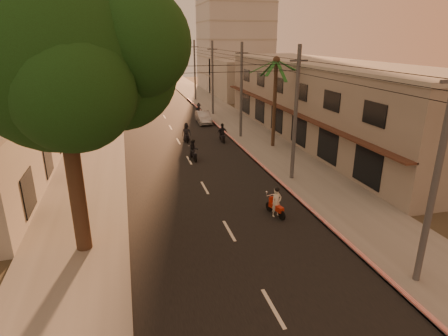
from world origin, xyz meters
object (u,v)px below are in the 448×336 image
at_px(broadleaf_tree, 70,62).
at_px(scooter_far_b, 199,110).
at_px(palm_tree, 276,65).
at_px(scooter_red, 276,203).
at_px(scooter_mid_a, 193,151).
at_px(scooter_far_a, 186,133).
at_px(scooter_mid_b, 222,134).
at_px(parked_car, 203,117).

distance_m(broadleaf_tree, scooter_far_b, 31.93).
xyz_separation_m(palm_tree, scooter_red, (-5.03, -13.00, -6.38)).
height_order(scooter_mid_a, scooter_far_a, scooter_far_a).
xyz_separation_m(palm_tree, scooter_mid_b, (-3.98, 2.86, -6.36)).
bearing_deg(parked_car, scooter_red, -90.35).
bearing_deg(scooter_mid_b, scooter_mid_a, -126.70).
bearing_deg(scooter_far_b, scooter_mid_b, -94.45).
bearing_deg(scooter_mid_b, scooter_far_b, 89.51).
bearing_deg(scooter_far_a, scooter_far_b, 74.65).
bearing_deg(broadleaf_tree, parked_car, 67.14).
height_order(scooter_mid_a, scooter_far_b, scooter_mid_a).
relative_size(scooter_red, scooter_mid_a, 0.97).
relative_size(scooter_red, scooter_mid_b, 0.97).
xyz_separation_m(broadleaf_tree, scooter_mid_a, (6.98, 11.87, -7.67)).
distance_m(scooter_red, parked_car, 24.28).
height_order(scooter_red, scooter_far_a, scooter_far_a).
relative_size(scooter_far_a, scooter_far_b, 1.06).
bearing_deg(scooter_far_a, scooter_mid_a, -92.40).
xyz_separation_m(scooter_mid_a, parked_car, (3.61, 13.24, -0.12)).
bearing_deg(parked_car, scooter_mid_a, -103.23).
bearing_deg(scooter_mid_a, scooter_mid_b, 47.66).
bearing_deg(scooter_red, scooter_mid_a, 90.68).
distance_m(scooter_mid_a, parked_car, 13.73).
relative_size(broadleaf_tree, scooter_far_a, 6.49).
distance_m(scooter_red, scooter_far_b, 28.22).
relative_size(scooter_red, parked_car, 0.42).
height_order(scooter_mid_b, scooter_far_a, scooter_far_a).
relative_size(scooter_red, scooter_far_b, 1.00).
bearing_deg(scooter_mid_b, scooter_red, -93.47).
distance_m(palm_tree, scooter_mid_b, 8.03).
xyz_separation_m(scooter_far_b, parked_car, (-0.22, -3.93, -0.11)).
height_order(palm_tree, scooter_red, palm_tree).
bearing_deg(scooter_far_b, scooter_red, -96.13).
bearing_deg(scooter_far_b, parked_car, -96.88).
relative_size(palm_tree, scooter_far_a, 4.40).
distance_m(scooter_red, scooter_far_a, 16.93).
distance_m(broadleaf_tree, scooter_far_a, 20.59).
xyz_separation_m(palm_tree, scooter_far_b, (-3.80, 15.19, -6.37)).
distance_m(broadleaf_tree, palm_tree, 20.18).
bearing_deg(scooter_far_b, scooter_mid_a, -106.22).
relative_size(scooter_mid_a, scooter_far_a, 0.97).
distance_m(broadleaf_tree, scooter_mid_b, 21.25).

